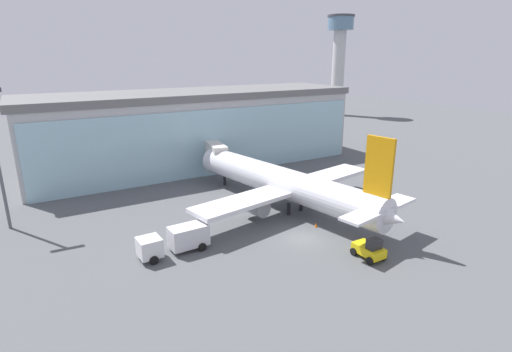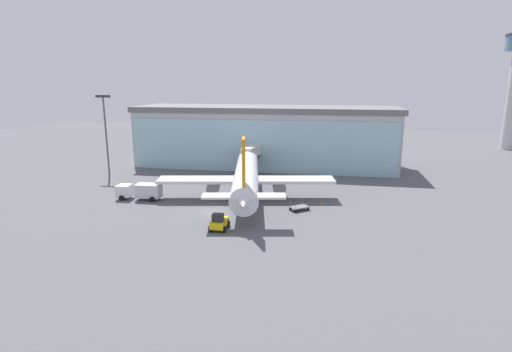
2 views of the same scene
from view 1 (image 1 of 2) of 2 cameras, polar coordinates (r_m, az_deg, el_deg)
The scene contains 10 objects.
ground at distance 45.53m, azimuth 6.78°, elevation -8.90°, with size 240.00×240.00×0.00m, color #545659.
terminal_building at distance 74.64m, azimuth -8.58°, elevation 6.75°, with size 59.94×19.45×13.58m.
jet_bridge at distance 67.12m, azimuth -6.29°, elevation 3.87°, with size 3.40×11.26×6.08m.
control_tower at distance 139.51m, azimuth 11.78°, elevation 16.80°, with size 8.67×8.67×31.96m.
airplane at distance 52.67m, azimuth 4.11°, elevation -1.05°, with size 28.99×34.77×11.80m.
catering_truck at distance 42.49m, azimuth -11.32°, elevation -8.90°, with size 7.48×3.10×2.65m.
baggage_cart at distance 55.37m, azimuth 15.47°, elevation -4.05°, with size 3.15×3.06×1.50m.
pushback_tug at distance 42.43m, azimuth 15.93°, elevation -10.04°, with size 2.34×3.31×2.30m.
safety_cone_nose at distance 48.52m, azimuth 8.57°, elevation -6.93°, with size 0.36×0.36×0.55m, color orange.
safety_cone_wingtip at distance 60.06m, azimuth 14.86°, elevation -2.57°, with size 0.36×0.36×0.55m, color orange.
Camera 1 is at (-23.26, -33.80, 19.76)m, focal length 28.00 mm.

